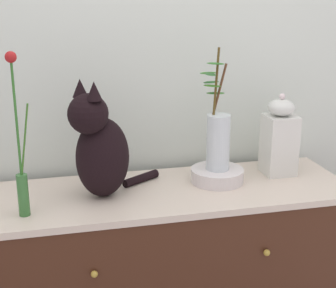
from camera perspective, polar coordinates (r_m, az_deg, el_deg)
The scene contains 7 objects.
wall_back at distance 2.09m, azimuth -1.97°, elevation 10.56°, with size 4.40×0.08×2.60m, color silver.
sideboard at distance 2.11m, azimuth 0.00°, elevation -15.40°, with size 1.39×0.48×0.81m.
cat_sitting at distance 1.81m, azimuth -7.68°, elevation -0.38°, with size 0.37×0.28×0.43m.
vase_slim_green at distance 1.71m, azimuth -16.26°, elevation -2.32°, with size 0.06×0.04×0.54m.
bowl_porcelain at distance 2.00m, azimuth 5.56°, elevation -3.51°, with size 0.21×0.21×0.05m, color silver.
vase_glass_clear at distance 1.95m, azimuth 5.63°, elevation 0.66°, with size 0.11×0.16×0.47m.
jar_lidded_porcelain at distance 2.09m, azimuth 12.45°, elevation 0.66°, with size 0.12×0.12×0.33m.
Camera 1 is at (-0.41, -1.73, 1.54)m, focal length 54.10 mm.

